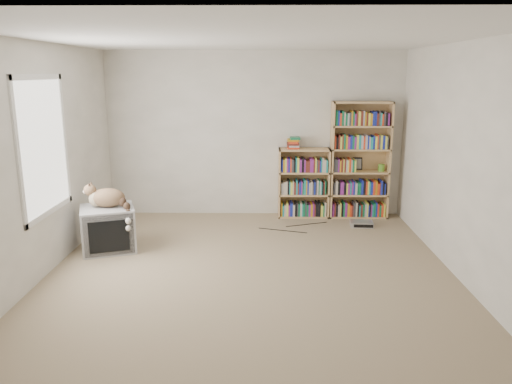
{
  "coord_description": "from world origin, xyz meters",
  "views": [
    {
      "loc": [
        0.14,
        -5.11,
        2.18
      ],
      "look_at": [
        0.04,
        1.0,
        0.71
      ],
      "focal_mm": 35.0,
      "sensor_mm": 36.0,
      "label": 1
    }
  ],
  "objects_px": {
    "bookcase_tall": "(359,163)",
    "dvd_player": "(361,224)",
    "bookcase_short": "(303,185)",
    "crt_tv": "(108,229)",
    "cat": "(110,201)"
  },
  "relations": [
    {
      "from": "dvd_player",
      "to": "bookcase_tall",
      "type": "bearing_deg",
      "value": 90.44
    },
    {
      "from": "cat",
      "to": "dvd_player",
      "type": "xyz_separation_m",
      "value": [
        3.31,
        1.03,
        -0.6
      ]
    },
    {
      "from": "crt_tv",
      "to": "bookcase_short",
      "type": "relative_size",
      "value": 0.74
    },
    {
      "from": "crt_tv",
      "to": "bookcase_short",
      "type": "height_order",
      "value": "bookcase_short"
    },
    {
      "from": "bookcase_tall",
      "to": "crt_tv",
      "type": "bearing_deg",
      "value": -155.49
    },
    {
      "from": "bookcase_short",
      "to": "crt_tv",
      "type": "bearing_deg",
      "value": -148.79
    },
    {
      "from": "bookcase_short",
      "to": "dvd_player",
      "type": "bearing_deg",
      "value": -32.85
    },
    {
      "from": "bookcase_tall",
      "to": "bookcase_short",
      "type": "distance_m",
      "value": 0.91
    },
    {
      "from": "bookcase_tall",
      "to": "dvd_player",
      "type": "distance_m",
      "value": 0.96
    },
    {
      "from": "cat",
      "to": "bookcase_tall",
      "type": "bearing_deg",
      "value": 21.26
    },
    {
      "from": "bookcase_short",
      "to": "dvd_player",
      "type": "relative_size",
      "value": 3.29
    },
    {
      "from": "bookcase_tall",
      "to": "dvd_player",
      "type": "xyz_separation_m",
      "value": [
        -0.03,
        -0.52,
        -0.8
      ]
    },
    {
      "from": "crt_tv",
      "to": "bookcase_tall",
      "type": "xyz_separation_m",
      "value": [
        3.4,
        1.55,
        0.56
      ]
    },
    {
      "from": "bookcase_short",
      "to": "dvd_player",
      "type": "height_order",
      "value": "bookcase_short"
    },
    {
      "from": "crt_tv",
      "to": "cat",
      "type": "xyz_separation_m",
      "value": [
        0.05,
        -0.01,
        0.36
      ]
    }
  ]
}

